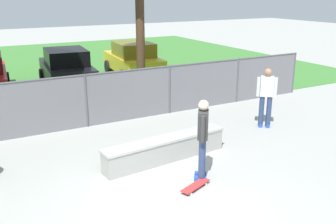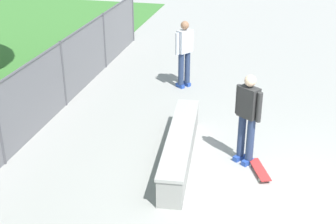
{
  "view_description": "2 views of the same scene",
  "coord_description": "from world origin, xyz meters",
  "px_view_note": "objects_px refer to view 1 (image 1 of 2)",
  "views": [
    {
      "loc": [
        -3.19,
        -5.69,
        4.0
      ],
      "look_at": [
        1.07,
        2.1,
        1.19
      ],
      "focal_mm": 41.11,
      "sensor_mm": 36.0,
      "label": 1
    },
    {
      "loc": [
        -7.01,
        0.33,
        4.86
      ],
      "look_at": [
        1.01,
        2.22,
        0.98
      ],
      "focal_mm": 50.49,
      "sensor_mm": 36.0,
      "label": 2
    }
  ],
  "objects_px": {
    "skateboard": "(195,186)",
    "bystander": "(266,95)",
    "car_black": "(67,68)",
    "concrete_ledge": "(166,149)",
    "car_yellow": "(133,59)",
    "skateboarder": "(203,136)"
  },
  "relations": [
    {
      "from": "skateboard",
      "to": "bystander",
      "type": "height_order",
      "value": "bystander"
    },
    {
      "from": "concrete_ledge",
      "to": "car_yellow",
      "type": "bearing_deg",
      "value": 70.84
    },
    {
      "from": "concrete_ledge",
      "to": "bystander",
      "type": "distance_m",
      "value": 3.93
    },
    {
      "from": "skateboarder",
      "to": "concrete_ledge",
      "type": "bearing_deg",
      "value": 100.41
    },
    {
      "from": "car_black",
      "to": "concrete_ledge",
      "type": "bearing_deg",
      "value": -89.02
    },
    {
      "from": "skateboard",
      "to": "bystander",
      "type": "distance_m",
      "value": 4.64
    },
    {
      "from": "skateboard",
      "to": "car_yellow",
      "type": "bearing_deg",
      "value": 72.78
    },
    {
      "from": "skateboard",
      "to": "car_yellow",
      "type": "relative_size",
      "value": 0.19
    },
    {
      "from": "car_black",
      "to": "bystander",
      "type": "distance_m",
      "value": 8.88
    },
    {
      "from": "concrete_ledge",
      "to": "bystander",
      "type": "relative_size",
      "value": 1.83
    },
    {
      "from": "concrete_ledge",
      "to": "car_yellow",
      "type": "height_order",
      "value": "car_yellow"
    },
    {
      "from": "bystander",
      "to": "concrete_ledge",
      "type": "bearing_deg",
      "value": -169.64
    },
    {
      "from": "skateboarder",
      "to": "car_yellow",
      "type": "height_order",
      "value": "skateboarder"
    },
    {
      "from": "car_black",
      "to": "car_yellow",
      "type": "height_order",
      "value": "same"
    },
    {
      "from": "skateboarder",
      "to": "bystander",
      "type": "relative_size",
      "value": 1.0
    },
    {
      "from": "skateboarder",
      "to": "car_yellow",
      "type": "bearing_deg",
      "value": 74.1
    },
    {
      "from": "bystander",
      "to": "skateboard",
      "type": "bearing_deg",
      "value": -150.12
    },
    {
      "from": "concrete_ledge",
      "to": "car_black",
      "type": "xyz_separation_m",
      "value": [
        -0.15,
        8.65,
        0.54
      ]
    },
    {
      "from": "concrete_ledge",
      "to": "bystander",
      "type": "xyz_separation_m",
      "value": [
        3.8,
        0.7,
        0.71
      ]
    },
    {
      "from": "concrete_ledge",
      "to": "car_black",
      "type": "height_order",
      "value": "car_black"
    },
    {
      "from": "skateboarder",
      "to": "skateboard",
      "type": "distance_m",
      "value": 1.05
    },
    {
      "from": "bystander",
      "to": "car_black",
      "type": "bearing_deg",
      "value": 116.41
    }
  ]
}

